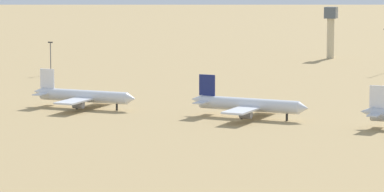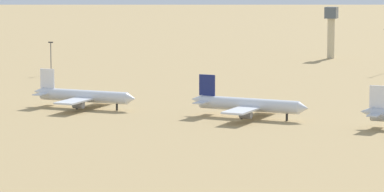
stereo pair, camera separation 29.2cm
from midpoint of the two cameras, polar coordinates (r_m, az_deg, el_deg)
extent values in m
plane|color=tan|center=(288.97, 2.52, -1.32)|extent=(4000.00, 4000.00, 0.00)
cylinder|color=silver|center=(312.17, -5.89, 0.00)|extent=(28.63, 5.08, 3.56)
cone|color=silver|center=(305.06, -3.34, -0.14)|extent=(2.85, 3.52, 3.38)
cone|color=silver|center=(319.80, -8.33, 0.24)|extent=(3.72, 3.21, 3.03)
cube|color=white|center=(317.76, -7.88, 0.95)|extent=(4.65, 0.69, 5.79)
cube|color=silver|center=(321.31, -7.54, 0.25)|extent=(3.17, 6.20, 0.32)
cube|color=silver|center=(315.25, -8.19, 0.10)|extent=(3.17, 6.20, 0.32)
cube|color=silver|center=(311.81, -5.75, -0.10)|extent=(7.57, 28.76, 0.50)
cylinder|color=slate|center=(317.38, -5.03, -0.19)|extent=(3.30, 2.13, 1.96)
cylinder|color=slate|center=(305.76, -6.20, -0.50)|extent=(3.30, 2.13, 1.96)
cylinder|color=black|center=(307.51, -4.12, -0.61)|extent=(0.62, 0.62, 1.96)
cylinder|color=black|center=(315.03, -5.91, -0.44)|extent=(0.62, 0.62, 1.96)
cylinder|color=black|center=(311.33, -6.29, -0.54)|extent=(0.62, 0.62, 1.96)
cylinder|color=silver|center=(291.83, 3.09, -0.47)|extent=(29.49, 6.34, 3.66)
cone|color=silver|center=(286.31, 6.04, -0.66)|extent=(3.05, 3.71, 3.48)
cone|color=silver|center=(298.04, 0.25, -0.19)|extent=(3.93, 3.43, 3.11)
cube|color=navy|center=(296.21, 0.80, 0.60)|extent=(4.78, 0.89, 5.95)
cube|color=silver|center=(300.09, 1.08, -0.17)|extent=(3.49, 6.46, 0.33)
cube|color=silver|center=(293.48, 0.50, -0.34)|extent=(3.49, 6.46, 0.33)
cube|color=silver|center=(291.57, 3.25, -0.59)|extent=(8.89, 29.72, 0.51)
cylinder|color=slate|center=(297.74, 3.91, -0.67)|extent=(3.46, 2.31, 2.01)
cylinder|color=slate|center=(285.12, 2.91, -1.03)|extent=(3.46, 2.31, 2.01)
cylinder|color=black|center=(288.30, 5.13, -1.16)|extent=(0.64, 0.64, 2.01)
cylinder|color=black|center=(294.76, 2.99, -0.95)|extent=(0.64, 0.64, 2.01)
cylinder|color=black|center=(290.74, 2.67, -1.06)|extent=(0.64, 0.64, 2.01)
cone|color=silver|center=(278.79, 9.41, -0.85)|extent=(3.77, 3.28, 3.03)
cube|color=white|center=(277.49, 10.04, -0.03)|extent=(4.66, 0.78, 5.79)
cube|color=silver|center=(281.51, 10.19, -0.82)|extent=(3.28, 6.25, 0.32)
cube|color=silver|center=(274.65, 9.84, -1.02)|extent=(3.28, 6.25, 0.32)
cylinder|color=#C6B793|center=(469.18, 7.50, 3.11)|extent=(3.20, 3.20, 17.76)
cube|color=#4C5660|center=(468.46, 7.52, 4.50)|extent=(5.20, 5.20, 5.01)
cylinder|color=#59595E|center=(404.88, -7.69, 2.01)|extent=(0.36, 0.36, 12.05)
cube|color=#333333|center=(404.34, -7.70, 2.90)|extent=(1.80, 0.50, 0.50)
camera|label=1|loc=(0.15, -90.03, 0.00)|focal=98.46mm
camera|label=2|loc=(0.15, 89.97, 0.00)|focal=98.46mm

